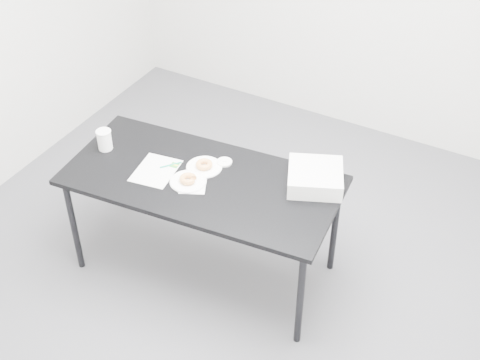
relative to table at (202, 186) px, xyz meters
The scene contains 13 objects.
floor 0.72m from the table, 15.70° to the left, with size 4.00×4.00×0.00m, color #47474C.
table is the anchor object (origin of this frame).
scorecard 0.30m from the table, 166.07° to the right, with size 0.23×0.29×0.00m, color white.
logo_patch 0.22m from the table, behind, with size 0.05×0.05×0.00m, color green.
pen 0.24m from the table, behind, with size 0.01×0.01×0.14m, color #0C8A69.
napkin 0.10m from the table, 96.40° to the right, with size 0.15×0.15×0.00m, color white.
plate_near 0.11m from the table, 126.57° to the right, with size 0.22×0.22×0.01m, color white.
donut_near 0.12m from the table, 126.57° to the right, with size 0.10×0.10×0.03m, color #CA7E40.
plate_far 0.12m from the table, 113.15° to the left, with size 0.22×0.22×0.01m, color white.
donut_far 0.13m from the table, 113.15° to the left, with size 0.10×0.10×0.03m, color #CA7E40.
coffee_cup 0.70m from the table, behind, with size 0.09×0.09×0.13m, color white.
cup_lid 0.21m from the table, 77.68° to the left, with size 0.09×0.09×0.01m, color white.
bakery_box 0.67m from the table, 24.01° to the left, with size 0.31×0.31×0.10m, color silver.
Camera 1 is at (1.49, -2.65, 3.22)m, focal length 50.00 mm.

